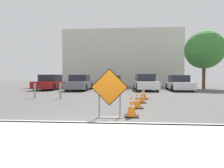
# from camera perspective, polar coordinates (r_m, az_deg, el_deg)

# --- Properties ---
(ground_plane) EXTENTS (96.00, 96.00, 0.00)m
(ground_plane) POSITION_cam_1_polar(r_m,az_deg,el_deg) (14.17, 0.65, -2.69)
(ground_plane) COLOR #565451
(sidewalk_strip) EXTENTS (25.35, 2.62, 0.14)m
(sidewalk_strip) POSITION_cam_1_polar(r_m,az_deg,el_deg) (3.13, -12.94, -19.42)
(sidewalk_strip) COLOR #ADAAA3
(sidewalk_strip) RESTS_ON ground_plane
(curb_lip) EXTENTS (25.35, 0.20, 0.14)m
(curb_lip) POSITION_cam_1_polar(r_m,az_deg,el_deg) (4.33, -7.71, -13.20)
(curb_lip) COLOR #ADAAA3
(curb_lip) RESTS_ON ground_plane
(road_closed_sign) EXTENTS (1.11, 0.20, 1.48)m
(road_closed_sign) POSITION_cam_1_polar(r_m,az_deg,el_deg) (5.19, -0.83, -2.37)
(road_closed_sign) COLOR black
(road_closed_sign) RESTS_ON ground_plane
(traffic_cone_nearest) EXTENTS (0.43, 0.43, 0.67)m
(traffic_cone_nearest) POSITION_cam_1_polar(r_m,az_deg,el_deg) (5.46, 6.40, -7.22)
(traffic_cone_nearest) COLOR black
(traffic_cone_nearest) RESTS_ON ground_plane
(traffic_cone_second) EXTENTS (0.49, 0.49, 0.60)m
(traffic_cone_second) POSITION_cam_1_polar(r_m,az_deg,el_deg) (7.00, 8.09, -5.43)
(traffic_cone_second) COLOR black
(traffic_cone_second) RESTS_ON ground_plane
(traffic_cone_third) EXTENTS (0.41, 0.41, 0.61)m
(traffic_cone_third) POSITION_cam_1_polar(r_m,az_deg,el_deg) (8.42, 9.72, -4.11)
(traffic_cone_third) COLOR black
(traffic_cone_third) RESTS_ON ground_plane
(traffic_cone_fourth) EXTENTS (0.50, 0.50, 0.60)m
(traffic_cone_fourth) POSITION_cam_1_polar(r_m,az_deg,el_deg) (9.88, 10.26, -3.18)
(traffic_cone_fourth) COLOR black
(traffic_cone_fourth) RESTS_ON ground_plane
(parked_car_nearest) EXTENTS (2.00, 4.05, 1.46)m
(parked_car_nearest) POSITION_cam_1_polar(r_m,az_deg,el_deg) (18.16, -19.48, 0.38)
(parked_car_nearest) COLOR maroon
(parked_car_nearest) RESTS_ON ground_plane
(parked_car_second) EXTENTS (1.91, 4.20, 1.43)m
(parked_car_second) POSITION_cam_1_polar(r_m,az_deg,el_deg) (16.68, -10.49, 0.31)
(parked_car_second) COLOR slate
(parked_car_second) RESTS_ON ground_plane
(parked_car_third) EXTENTS (1.91, 4.29, 1.40)m
(parked_car_third) POSITION_cam_1_polar(r_m,az_deg,el_deg) (16.60, 0.18, 0.26)
(parked_car_third) COLOR #A39984
(parked_car_third) RESTS_ON ground_plane
(parked_car_fourth) EXTENTS (1.97, 4.67, 1.51)m
(parked_car_fourth) POSITION_cam_1_polar(r_m,az_deg,el_deg) (16.70, 10.73, 0.41)
(parked_car_fourth) COLOR white
(parked_car_fourth) RESTS_ON ground_plane
(parked_car_fifth) EXTENTS (1.96, 4.34, 1.40)m
(parked_car_fifth) POSITION_cam_1_polar(r_m,az_deg,el_deg) (17.27, 20.91, 0.18)
(parked_car_fifth) COLOR silver
(parked_car_fifth) RESTS_ON ground_plane
(bollard_nearest) EXTENTS (0.12, 0.12, 0.92)m
(bollard_nearest) POSITION_cam_1_polar(r_m,az_deg,el_deg) (10.37, -16.48, -1.92)
(bollard_nearest) COLOR gray
(bollard_nearest) RESTS_ON ground_plane
(bollard_second) EXTENTS (0.12, 0.12, 0.87)m
(bollard_second) POSITION_cam_1_polar(r_m,az_deg,el_deg) (10.99, -23.89, -1.92)
(bollard_second) COLOR gray
(bollard_second) RESTS_ON ground_plane
(building_facade_backdrop) EXTENTS (16.73, 5.00, 7.91)m
(building_facade_backdrop) POSITION_cam_1_polar(r_m,az_deg,el_deg) (26.66, 3.33, 8.14)
(building_facade_backdrop) COLOR beige
(building_facade_backdrop) RESTS_ON ground_plane
(street_tree_behind_lot) EXTENTS (3.98, 3.98, 6.10)m
(street_tree_behind_lot) POSITION_cam_1_polar(r_m,az_deg,el_deg) (21.20, 27.92, 9.81)
(street_tree_behind_lot) COLOR #513823
(street_tree_behind_lot) RESTS_ON ground_plane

